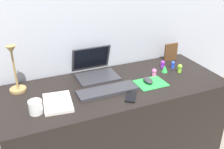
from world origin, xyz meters
TOP-DOWN VIEW (x-y plane):
  - back_wall at (0.00, 0.35)m, footprint 2.76×0.05m
  - desk at (0.00, 0.00)m, footprint 1.56×0.63m
  - laptop at (-0.08, 0.22)m, footprint 0.30×0.28m
  - keyboard at (-0.09, -0.06)m, footprint 0.41×0.13m
  - mousepad at (0.24, -0.07)m, footprint 0.21×0.17m
  - mouse at (0.22, -0.06)m, footprint 0.06×0.10m
  - cell_phone at (0.02, -0.19)m, footprint 0.12×0.14m
  - desk_lamp at (-0.64, 0.17)m, footprint 0.11×0.14m
  - notebook_pad at (-0.43, -0.08)m, footprint 0.20×0.26m
  - picture_frame at (0.61, 0.23)m, footprint 0.12×0.02m
  - coffee_mug at (-0.57, -0.13)m, footprint 0.08×0.08m
  - toy_figurine_lime at (0.54, 0.00)m, footprint 0.04×0.04m
  - toy_figurine_green at (0.43, 0.05)m, footprint 0.05×0.05m
  - toy_figurine_pink at (0.32, 0.02)m, footprint 0.04×0.04m
  - toy_figurine_blue at (0.54, 0.09)m, footprint 0.03×0.03m
  - toy_figurine_purple at (0.47, 0.13)m, footprint 0.03×0.03m

SIDE VIEW (x-z plane):
  - desk at x=0.00m, z-range 0.00..0.74m
  - back_wall at x=0.00m, z-range 0.00..1.43m
  - mousepad at x=0.24m, z-range 0.74..0.74m
  - cell_phone at x=0.02m, z-range 0.74..0.75m
  - keyboard at x=-0.09m, z-range 0.74..0.76m
  - notebook_pad at x=-0.43m, z-range 0.74..0.76m
  - mouse at x=0.22m, z-range 0.74..0.78m
  - toy_figurine_green at x=0.43m, z-range 0.74..0.79m
  - toy_figurine_purple at x=0.47m, z-range 0.74..0.80m
  - toy_figurine_blue at x=0.54m, z-range 0.74..0.80m
  - toy_figurine_pink at x=0.32m, z-range 0.74..0.81m
  - toy_figurine_lime at x=0.54m, z-range 0.74..0.81m
  - coffee_mug at x=-0.57m, z-range 0.74..0.82m
  - laptop at x=-0.08m, z-range 0.69..0.90m
  - picture_frame at x=0.61m, z-range 0.74..0.89m
  - desk_lamp at x=-0.64m, z-range 0.73..1.07m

